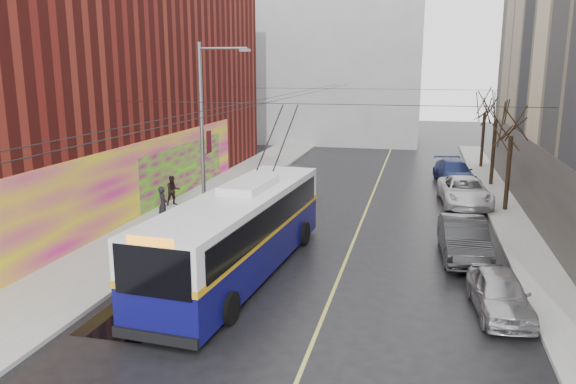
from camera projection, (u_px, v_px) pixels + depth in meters
name	position (u px, v px, depth m)	size (l,w,h in m)	color
ground	(274.00, 319.00, 17.86)	(140.00, 140.00, 0.00)	black
sidewalk_left	(190.00, 210.00, 31.05)	(4.00, 60.00, 0.15)	gray
sidewalk_right	(516.00, 230.00, 27.21)	(2.00, 60.00, 0.15)	gray
lane_line	(365.00, 213.00, 30.82)	(0.12, 50.00, 0.01)	#BFB74C
building_left	(73.00, 81.00, 33.23)	(12.11, 36.00, 14.00)	#501310
building_far	(326.00, 55.00, 59.97)	(20.50, 12.10, 18.00)	gray
streetlight_pole	(205.00, 129.00, 27.69)	(2.65, 0.60, 9.00)	slate
catenary_wires	(297.00, 96.00, 31.10)	(18.00, 60.00, 0.22)	black
tree_near	(513.00, 122.00, 29.94)	(3.20, 3.20, 6.40)	black
tree_mid	(497.00, 107.00, 36.53)	(3.20, 3.20, 6.68)	black
tree_far	(486.00, 103.00, 43.20)	(3.20, 3.20, 6.57)	black
puddle	(135.00, 313.00, 18.22)	(2.37, 3.66, 0.01)	black
pigeons_flying	(266.00, 77.00, 26.21)	(3.96, 1.13, 1.17)	slate
trolleybus	(240.00, 231.00, 21.43)	(3.72, 13.01, 6.10)	#0A0A4B
parked_car_a	(500.00, 293.00, 18.10)	(1.64, 4.09, 1.39)	#A1A1A5
parked_car_b	(464.00, 239.00, 23.34)	(1.77, 5.07, 1.67)	#252527
parked_car_c	(464.00, 191.00, 32.45)	(2.62, 5.69, 1.58)	silver
parked_car_d	(454.00, 172.00, 38.45)	(2.18, 5.35, 1.55)	navy
following_car	(286.00, 178.00, 36.64)	(1.81, 4.51, 1.54)	#A9A9AE
pedestrian_a	(163.00, 205.00, 28.13)	(0.68, 0.44, 1.86)	black
pedestrian_b	(173.00, 191.00, 31.71)	(0.82, 0.64, 1.69)	black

